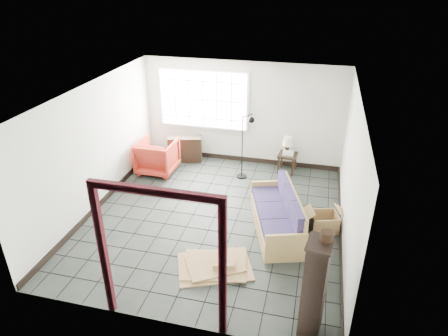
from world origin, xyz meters
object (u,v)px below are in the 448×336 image
(armchair, at_px, (157,155))
(side_table, at_px, (288,157))
(tall_shelf, at_px, (314,287))
(futon_sofa, at_px, (279,217))

(armchair, bearing_deg, side_table, -165.52)
(armchair, height_order, tall_shelf, tall_shelf)
(futon_sofa, relative_size, side_table, 4.25)
(futon_sofa, height_order, tall_shelf, tall_shelf)
(futon_sofa, bearing_deg, armchair, 133.64)
(side_table, distance_m, tall_shelf, 4.86)
(futon_sofa, height_order, armchair, armchair)
(futon_sofa, relative_size, armchair, 2.23)
(armchair, height_order, side_table, armchair)
(armchair, relative_size, side_table, 1.90)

